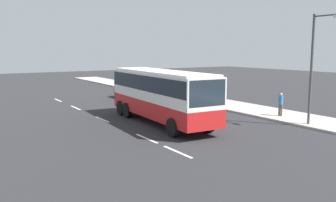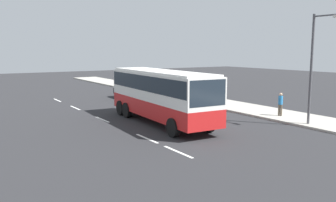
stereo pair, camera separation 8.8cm
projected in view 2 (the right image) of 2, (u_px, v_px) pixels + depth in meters
ground_plane at (160, 123)px, 23.94m from camera, size 120.00×120.00×0.00m
sidewalk_curb at (253, 110)px, 28.62m from camera, size 80.00×4.00×0.15m
lane_centreline at (137, 134)px, 20.62m from camera, size 33.53×0.16×0.01m
coach_bus at (161, 91)px, 23.45m from camera, size 10.80×3.24×3.52m
car_black_sedan at (130, 90)px, 35.79m from camera, size 4.54×2.11×1.54m
pedestrian_near_curb at (280, 103)px, 25.51m from camera, size 0.32×0.32×1.66m
pedestrian_at_crossing at (218, 94)px, 29.70m from camera, size 0.32×0.32×1.77m
street_lamp at (314, 62)px, 22.11m from camera, size 1.90×0.24×6.93m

